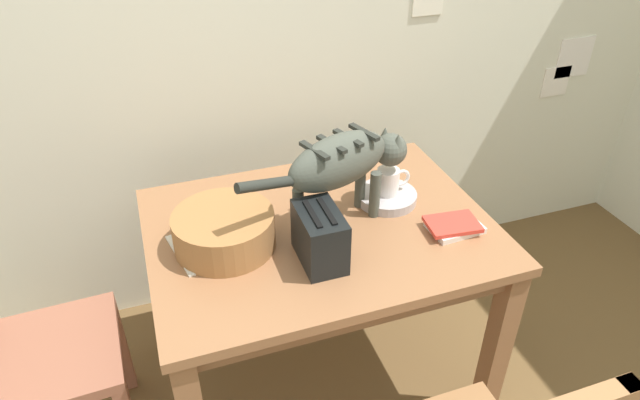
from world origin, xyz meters
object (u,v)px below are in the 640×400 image
wicker_basket (224,230)px  saucer_bowl (387,197)px  dining_table (320,248)px  wooden_chair_far (34,356)px  coffee_mug (389,181)px  cat (345,163)px  magazine (215,243)px  book_stack (454,226)px  toaster (320,237)px

wicker_basket → saucer_bowl: bearing=6.4°
dining_table → wooden_chair_far: 0.96m
coffee_mug → cat: bearing=-161.8°
magazine → wicker_basket: wicker_basket is taller
cat → book_stack: size_ratio=3.28×
dining_table → wooden_chair_far: size_ratio=1.18×
cat → toaster: bearing=-59.1°
cat → dining_table: bearing=-110.0°
cat → toaster: cat is taller
dining_table → wicker_basket: wicker_basket is taller
book_stack → wicker_basket: bearing=167.1°
cat → magazine: size_ratio=2.48×
magazine → book_stack: (0.75, -0.18, 0.01)m
coffee_mug → toaster: 0.40m
coffee_mug → wooden_chair_far: wooden_chair_far is taller
wicker_basket → coffee_mug: bearing=6.3°
wicker_basket → wooden_chair_far: (-0.63, -0.01, -0.33)m
dining_table → magazine: size_ratio=4.51×
saucer_bowl → toaster: toaster is taller
wicker_basket → dining_table: bearing=0.8°
coffee_mug → wicker_basket: bearing=-173.7°
magazine → cat: bearing=-13.9°
saucer_bowl → wicker_basket: (-0.58, -0.07, 0.04)m
cat → book_stack: bearing=44.1°
book_stack → wicker_basket: 0.74m
cat → coffee_mug: size_ratio=5.05×
cat → toaster: 0.25m
coffee_mug → dining_table: bearing=-167.4°
dining_table → book_stack: 0.45m
coffee_mug → book_stack: size_ratio=0.65×
book_stack → cat: bearing=152.7°
cat → magazine: cat is taller
cat → book_stack: 0.42m
coffee_mug → wicker_basket: (-0.59, -0.07, -0.02)m
coffee_mug → wicker_basket: coffee_mug is taller
dining_table → coffee_mug: 0.33m
cat → wicker_basket: (-0.40, -0.00, -0.16)m
saucer_bowl → toaster: bearing=-145.4°
cat → wooden_chair_far: cat is taller
dining_table → wicker_basket: size_ratio=3.56×
dining_table → saucer_bowl: saucer_bowl is taller
dining_table → toaster: 0.25m
coffee_mug → saucer_bowl: bearing=180.0°
saucer_bowl → wicker_basket: 0.59m
wicker_basket → toaster: 0.30m
coffee_mug → toaster: bearing=-145.8°
dining_table → saucer_bowl: (0.27, 0.06, 0.11)m
book_stack → wooden_chair_far: (-1.34, 0.16, -0.28)m
magazine → wooden_chair_far: bearing=170.7°
magazine → coffee_mug: bearing=-7.4°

